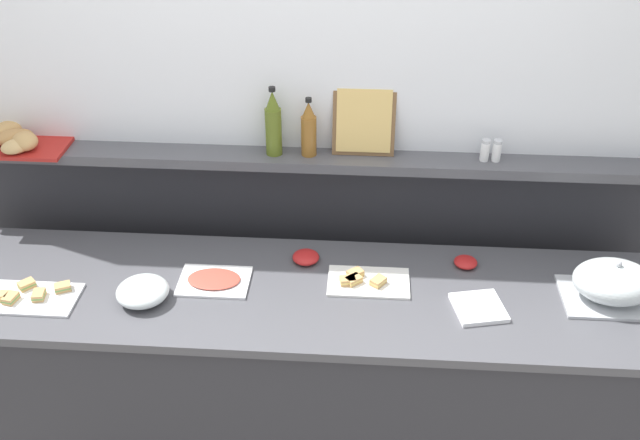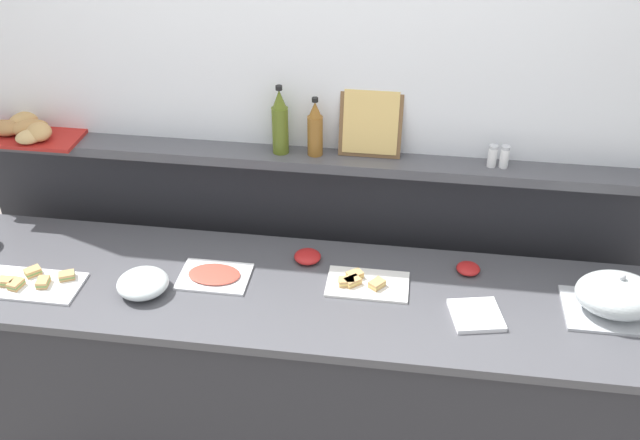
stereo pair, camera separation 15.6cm
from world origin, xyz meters
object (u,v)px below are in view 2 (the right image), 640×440
(glass_bowl_medium, at_px, (143,284))
(sandwich_platter_front, at_px, (365,283))
(condiment_bowl_red, at_px, (468,269))
(bread_basket, at_px, (29,130))
(framed_picture, at_px, (371,122))
(sandwich_platter_rear, at_px, (32,283))
(pepper_shaker, at_px, (504,157))
(condiment_bowl_dark, at_px, (308,257))
(vinegar_bottle_amber, at_px, (315,130))
(olive_oil_bottle, at_px, (280,123))
(salt_shaker, at_px, (492,156))
(cold_cuts_platter, at_px, (214,276))
(serving_cloche, at_px, (617,297))
(napkin_stack, at_px, (476,315))

(glass_bowl_medium, bearing_deg, sandwich_platter_front, 10.54)
(condiment_bowl_red, bearing_deg, sandwich_platter_front, -160.13)
(bread_basket, relative_size, framed_picture, 1.49)
(sandwich_platter_rear, relative_size, pepper_shaker, 4.20)
(glass_bowl_medium, height_order, condiment_bowl_dark, glass_bowl_medium)
(vinegar_bottle_amber, xyz_separation_m, olive_oil_bottle, (-0.14, -0.00, 0.02))
(sandwich_platter_rear, xyz_separation_m, glass_bowl_medium, (0.42, 0.02, 0.02))
(sandwich_platter_front, xyz_separation_m, glass_bowl_medium, (-0.79, -0.15, 0.02))
(glass_bowl_medium, height_order, pepper_shaker, pepper_shaker)
(condiment_bowl_red, height_order, pepper_shaker, pepper_shaker)
(olive_oil_bottle, xyz_separation_m, salt_shaker, (0.81, -0.00, -0.08))
(vinegar_bottle_amber, bearing_deg, sandwich_platter_rear, -150.91)
(cold_cuts_platter, bearing_deg, condiment_bowl_red, 10.25)
(sandwich_platter_rear, distance_m, olive_oil_bottle, 1.09)
(sandwich_platter_front, bearing_deg, glass_bowl_medium, -169.46)
(salt_shaker, bearing_deg, sandwich_platter_front, -139.88)
(sandwich_platter_front, xyz_separation_m, condiment_bowl_dark, (-0.23, 0.12, 0.01))
(olive_oil_bottle, bearing_deg, sandwich_platter_front, -44.69)
(pepper_shaker, bearing_deg, condiment_bowl_dark, -161.14)
(glass_bowl_medium, relative_size, condiment_bowl_dark, 1.81)
(sandwich_platter_front, distance_m, serving_cloche, 0.88)
(sandwich_platter_rear, height_order, bread_basket, bread_basket)
(sandwich_platter_rear, bearing_deg, framed_picture, 26.03)
(olive_oil_bottle, xyz_separation_m, bread_basket, (-1.03, -0.02, -0.09))
(sandwich_platter_rear, height_order, condiment_bowl_red, sandwich_platter_rear)
(sandwich_platter_front, distance_m, napkin_stack, 0.42)
(framed_picture, bearing_deg, serving_cloche, -25.87)
(sandwich_platter_front, xyz_separation_m, bread_basket, (-1.41, 0.35, 0.36))
(condiment_bowl_dark, bearing_deg, vinegar_bottle_amber, 91.24)
(glass_bowl_medium, xyz_separation_m, pepper_shaker, (1.27, 0.51, 0.34))
(serving_cloche, xyz_separation_m, olive_oil_bottle, (-1.25, 0.40, 0.38))
(sandwich_platter_front, bearing_deg, cold_cuts_platter, -176.67)
(sandwich_platter_front, bearing_deg, sandwich_platter_rear, -171.93)
(cold_cuts_platter, relative_size, olive_oil_bottle, 0.95)
(glass_bowl_medium, relative_size, bread_basket, 0.47)
(napkin_stack, height_order, olive_oil_bottle, olive_oil_bottle)
(olive_oil_bottle, xyz_separation_m, pepper_shaker, (0.85, -0.00, -0.08))
(condiment_bowl_dark, distance_m, pepper_shaker, 0.83)
(condiment_bowl_red, xyz_separation_m, framed_picture, (-0.41, 0.27, 0.45))
(salt_shaker, bearing_deg, condiment_bowl_dark, -159.99)
(serving_cloche, bearing_deg, condiment_bowl_dark, 171.98)
(napkin_stack, bearing_deg, cold_cuts_platter, 174.68)
(condiment_bowl_red, xyz_separation_m, olive_oil_bottle, (-0.75, 0.23, 0.44))
(glass_bowl_medium, relative_size, pepper_shaker, 2.16)
(cold_cuts_platter, bearing_deg, framed_picture, 39.54)
(condiment_bowl_red, bearing_deg, salt_shaker, 76.20)
(cold_cuts_platter, relative_size, condiment_bowl_red, 2.94)
(salt_shaker, distance_m, bread_basket, 1.84)
(salt_shaker, bearing_deg, olive_oil_bottle, 179.92)
(serving_cloche, bearing_deg, vinegar_bottle_amber, 160.13)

